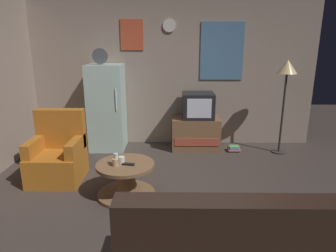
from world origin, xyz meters
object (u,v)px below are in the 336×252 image
at_px(tv_stand, 196,133).
at_px(crt_tv, 198,105).
at_px(armchair, 58,156).
at_px(book_stack, 234,149).
at_px(coffee_table, 126,180).
at_px(mug_ceramic_tan, 115,162).
at_px(fridge, 107,107).
at_px(standing_lamp, 287,74).
at_px(mug_ceramic_white, 122,160).
at_px(remote_control, 128,164).
at_px(wine_glass, 116,159).

distance_m(tv_stand, crt_tv, 0.51).
distance_m(armchair, book_stack, 2.93).
xyz_separation_m(armchair, book_stack, (2.69, 1.12, -0.29)).
bearing_deg(coffee_table, mug_ceramic_tan, -146.07).
relative_size(fridge, standing_lamp, 1.11).
distance_m(mug_ceramic_white, armchair, 1.10).
relative_size(mug_ceramic_white, remote_control, 0.60).
bearing_deg(crt_tv, standing_lamp, -8.02).
xyz_separation_m(mug_ceramic_white, remote_control, (0.09, -0.04, -0.03)).
bearing_deg(armchair, wine_glass, -29.92).
height_order(mug_ceramic_white, book_stack, mug_ceramic_white).
distance_m(fridge, mug_ceramic_tan, 1.92).
distance_m(crt_tv, book_stack, 1.00).
relative_size(crt_tv, mug_ceramic_white, 6.00).
bearing_deg(armchair, coffee_table, -25.38).
bearing_deg(coffee_table, tv_stand, 60.44).
bearing_deg(mug_ceramic_white, book_stack, 43.17).
relative_size(standing_lamp, coffee_table, 2.21).
bearing_deg(mug_ceramic_white, fridge, 106.80).
relative_size(crt_tv, remote_control, 3.60).
xyz_separation_m(fridge, mug_ceramic_tan, (0.47, -1.84, -0.28)).
distance_m(fridge, wine_glass, 1.89).
bearing_deg(standing_lamp, mug_ceramic_white, -147.81).
distance_m(remote_control, armchair, 1.19).
bearing_deg(mug_ceramic_tan, mug_ceramic_white, 46.07).
xyz_separation_m(tv_stand, mug_ceramic_white, (-1.04, -1.77, 0.19)).
distance_m(wine_glass, remote_control, 0.16).
relative_size(coffee_table, mug_ceramic_white, 8.00).
relative_size(mug_ceramic_white, mug_ceramic_tan, 1.00).
xyz_separation_m(fridge, coffee_table, (0.57, -1.77, -0.54)).
bearing_deg(mug_ceramic_tan, wine_glass, 76.91).
height_order(fridge, armchair, fridge).
height_order(coffee_table, mug_ceramic_white, mug_ceramic_white).
distance_m(tv_stand, mug_ceramic_white, 2.06).
height_order(armchair, book_stack, armchair).
bearing_deg(remote_control, fridge, 119.07).
bearing_deg(standing_lamp, mug_ceramic_tan, -147.39).
distance_m(remote_control, book_stack, 2.35).
distance_m(tv_stand, mug_ceramic_tan, 2.15).
bearing_deg(crt_tv, coffee_table, -120.33).
distance_m(coffee_table, book_stack, 2.32).
height_order(mug_ceramic_tan, remote_control, mug_ceramic_tan).
xyz_separation_m(standing_lamp, book_stack, (-0.77, 0.04, -1.31)).
relative_size(standing_lamp, remote_control, 10.60).
height_order(crt_tv, armchair, crt_tv).
bearing_deg(remote_control, tv_stand, 72.32).
height_order(fridge, coffee_table, fridge).
distance_m(fridge, crt_tv, 1.61).
relative_size(fridge, coffee_table, 2.46).
bearing_deg(standing_lamp, armchair, -162.70).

